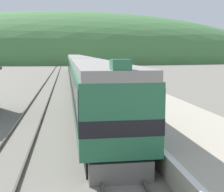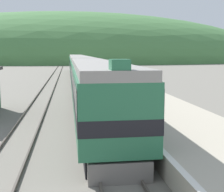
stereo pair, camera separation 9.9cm
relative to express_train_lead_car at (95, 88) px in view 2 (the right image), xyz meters
The scene contains 7 objects.
track_main 41.74m from the express_train_lead_car, 90.00° to the left, with size 1.52×180.00×0.16m.
track_siding 41.95m from the express_train_lead_car, 95.79° to the left, with size 1.52×180.00×0.16m.
platform 22.15m from the express_train_lead_car, 79.09° to the left, with size 5.25×140.00×0.89m.
distant_hills 128.60m from the express_train_lead_car, 90.00° to the left, with size 198.72×89.42×45.20m.
express_train_lead_car is the anchor object (origin of this frame).
carriage_second 23.00m from the express_train_lead_car, 90.00° to the left, with size 2.91×22.09×3.88m.
carriage_third 45.97m from the express_train_lead_car, 90.00° to the left, with size 2.91×22.09×3.88m.
Camera 2 is at (-1.70, 7.82, 4.48)m, focal length 50.00 mm.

